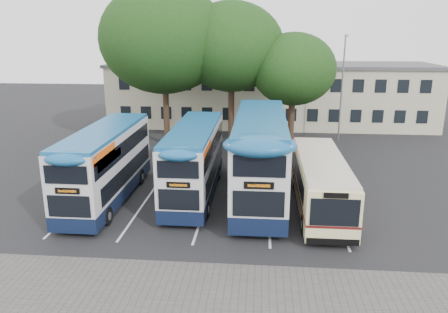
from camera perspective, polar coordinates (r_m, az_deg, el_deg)
ground at (r=20.39m, az=6.73°, el=-11.25°), size 120.00×120.00×0.00m
paving_strip at (r=16.13m, az=-0.32°, el=-19.18°), size 40.00×6.00×0.01m
bay_lines at (r=25.10m, az=-2.19°, el=-5.73°), size 14.12×11.00×0.01m
depot_building at (r=45.53m, az=5.99°, el=8.19°), size 32.40×8.40×6.20m
lamp_post at (r=38.92m, az=15.20°, el=9.26°), size 0.25×1.05×9.06m
tree_left at (r=36.44m, az=-7.89°, el=14.96°), size 10.25×10.25×13.08m
tree_mid at (r=36.09m, az=0.99°, el=14.12°), size 8.43×8.43×11.70m
tree_right at (r=35.21m, az=9.05°, el=11.18°), size 6.67×6.67×9.30m
bus_dd_left at (r=25.31m, az=-15.13°, el=-0.63°), size 2.42×9.98×4.16m
bus_dd_mid at (r=25.27m, az=-3.87°, el=-0.17°), size 2.40×9.88×4.12m
bus_dd_right at (r=24.84m, az=4.72°, el=0.47°), size 2.81×11.59×4.83m
bus_single at (r=24.05m, az=12.48°, el=-2.98°), size 2.45×9.62×2.87m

